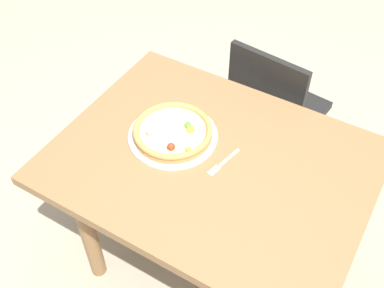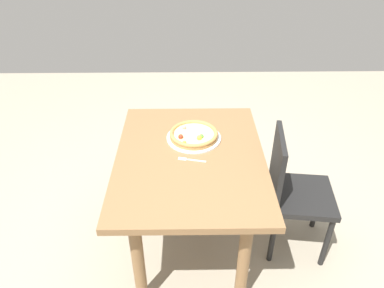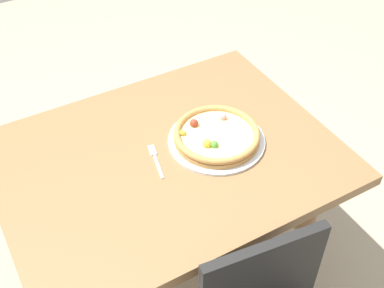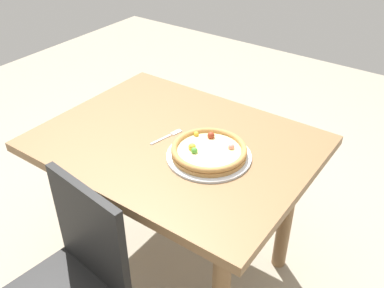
% 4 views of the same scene
% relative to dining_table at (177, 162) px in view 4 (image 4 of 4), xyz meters
% --- Properties ---
extents(ground_plane, '(6.00, 6.00, 0.00)m').
position_rel_dining_table_xyz_m(ground_plane, '(0.00, 0.00, -0.65)').
color(ground_plane, '#9E937F').
extents(dining_table, '(1.15, 0.88, 0.77)m').
position_rel_dining_table_xyz_m(dining_table, '(0.00, 0.00, 0.00)').
color(dining_table, olive).
rests_on(dining_table, ground).
extents(chair_near, '(0.44, 0.44, 0.88)m').
position_rel_dining_table_xyz_m(chair_near, '(0.01, -0.65, -0.16)').
color(chair_near, black).
rests_on(chair_near, ground).
extents(plate, '(0.34, 0.34, 0.01)m').
position_rel_dining_table_xyz_m(plate, '(0.18, -0.02, 0.12)').
color(plate, silver).
rests_on(plate, dining_table).
extents(pizza, '(0.30, 0.30, 0.05)m').
position_rel_dining_table_xyz_m(pizza, '(0.18, -0.02, 0.15)').
color(pizza, '#B78447').
rests_on(pizza, plate).
extents(fork, '(0.05, 0.16, 0.00)m').
position_rel_dining_table_xyz_m(fork, '(-0.04, 0.00, 0.12)').
color(fork, silver).
rests_on(fork, dining_table).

